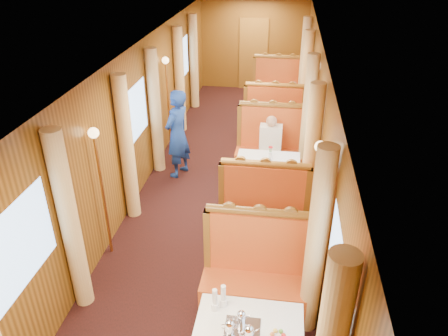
% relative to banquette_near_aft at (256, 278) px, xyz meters
% --- Properties ---
extents(floor, '(3.00, 12.00, 0.01)m').
position_rel_banquette_near_aft_xyz_m(floor, '(-0.75, 2.49, -0.42)').
color(floor, black).
rests_on(floor, ground).
extents(ceiling, '(3.00, 12.00, 0.01)m').
position_rel_banquette_near_aft_xyz_m(ceiling, '(-0.75, 2.49, 2.08)').
color(ceiling, silver).
rests_on(ceiling, wall_left).
extents(wall_far, '(3.00, 0.01, 2.50)m').
position_rel_banquette_near_aft_xyz_m(wall_far, '(-0.75, 8.49, 0.83)').
color(wall_far, brown).
rests_on(wall_far, floor).
extents(wall_left, '(0.01, 12.00, 2.50)m').
position_rel_banquette_near_aft_xyz_m(wall_left, '(-2.25, 2.49, 0.83)').
color(wall_left, brown).
rests_on(wall_left, floor).
extents(wall_right, '(0.01, 12.00, 2.50)m').
position_rel_banquette_near_aft_xyz_m(wall_right, '(0.75, 2.49, 0.83)').
color(wall_right, brown).
rests_on(wall_right, floor).
extents(doorway_far, '(0.80, 0.04, 2.00)m').
position_rel_banquette_near_aft_xyz_m(doorway_far, '(-0.75, 8.46, 0.58)').
color(doorway_far, '#8E5E20').
rests_on(doorway_far, floor).
extents(banquette_near_aft, '(1.30, 0.55, 1.34)m').
position_rel_banquette_near_aft_xyz_m(banquette_near_aft, '(0.00, 0.00, 0.00)').
color(banquette_near_aft, red).
rests_on(banquette_near_aft, floor).
extents(table_mid, '(1.05, 0.72, 0.75)m').
position_rel_banquette_near_aft_xyz_m(table_mid, '(0.00, 2.49, -0.05)').
color(table_mid, white).
rests_on(table_mid, floor).
extents(banquette_mid_fwd, '(1.30, 0.55, 1.34)m').
position_rel_banquette_near_aft_xyz_m(banquette_mid_fwd, '(0.00, 1.47, 0.00)').
color(banquette_mid_fwd, red).
rests_on(banquette_mid_fwd, floor).
extents(banquette_mid_aft, '(1.30, 0.55, 1.34)m').
position_rel_banquette_near_aft_xyz_m(banquette_mid_aft, '(0.00, 3.50, 0.00)').
color(banquette_mid_aft, red).
rests_on(banquette_mid_aft, floor).
extents(table_far, '(1.05, 0.72, 0.75)m').
position_rel_banquette_near_aft_xyz_m(table_far, '(0.00, 5.99, -0.05)').
color(table_far, white).
rests_on(table_far, floor).
extents(banquette_far_fwd, '(1.30, 0.55, 1.34)m').
position_rel_banquette_near_aft_xyz_m(banquette_far_fwd, '(0.00, 4.97, 0.00)').
color(banquette_far_fwd, red).
rests_on(banquette_far_fwd, floor).
extents(banquette_far_aft, '(1.30, 0.55, 1.34)m').
position_rel_banquette_near_aft_xyz_m(banquette_far_aft, '(0.00, 7.00, 0.00)').
color(banquette_far_aft, red).
rests_on(banquette_far_aft, floor).
extents(tea_tray, '(0.34, 0.26, 0.01)m').
position_rel_banquette_near_aft_xyz_m(tea_tray, '(-0.06, -1.05, 0.33)').
color(tea_tray, silver).
rests_on(tea_tray, table_near).
extents(teapot_left, '(0.16, 0.12, 0.12)m').
position_rel_banquette_near_aft_xyz_m(teapot_left, '(-0.18, -1.13, 0.39)').
color(teapot_left, silver).
rests_on(teapot_left, tea_tray).
extents(teapot_right, '(0.19, 0.17, 0.13)m').
position_rel_banquette_near_aft_xyz_m(teapot_right, '(0.01, -1.17, 0.39)').
color(teapot_right, silver).
rests_on(teapot_right, tea_tray).
extents(teapot_back, '(0.17, 0.15, 0.12)m').
position_rel_banquette_near_aft_xyz_m(teapot_back, '(-0.08, -0.99, 0.39)').
color(teapot_back, silver).
rests_on(teapot_back, tea_tray).
extents(fruit_plate, '(0.21, 0.21, 0.05)m').
position_rel_banquette_near_aft_xyz_m(fruit_plate, '(0.28, -1.12, 0.35)').
color(fruit_plate, white).
rests_on(fruit_plate, table_near).
extents(cup_inboard, '(0.08, 0.08, 0.26)m').
position_rel_banquette_near_aft_xyz_m(cup_inboard, '(-0.36, -0.86, 0.43)').
color(cup_inboard, white).
rests_on(cup_inboard, table_near).
extents(cup_outboard, '(0.08, 0.08, 0.26)m').
position_rel_banquette_near_aft_xyz_m(cup_outboard, '(-0.28, -0.79, 0.43)').
color(cup_outboard, white).
rests_on(cup_outboard, table_near).
extents(rose_vase_mid, '(0.06, 0.06, 0.36)m').
position_rel_banquette_near_aft_xyz_m(rose_vase_mid, '(0.03, 2.50, 0.50)').
color(rose_vase_mid, silver).
rests_on(rose_vase_mid, table_mid).
extents(rose_vase_far, '(0.06, 0.06, 0.36)m').
position_rel_banquette_near_aft_xyz_m(rose_vase_far, '(-0.02, 5.98, 0.50)').
color(rose_vase_far, silver).
rests_on(rose_vase_far, table_far).
extents(window_left_near, '(0.01, 1.20, 0.90)m').
position_rel_banquette_near_aft_xyz_m(window_left_near, '(-2.24, -1.01, 1.03)').
color(window_left_near, '#85ADDF').
rests_on(window_left_near, wall_left).
extents(curtain_left_near_b, '(0.22, 0.22, 2.35)m').
position_rel_banquette_near_aft_xyz_m(curtain_left_near_b, '(-2.13, -0.23, 0.75)').
color(curtain_left_near_b, '#E5BC75').
rests_on(curtain_left_near_b, floor).
extents(window_right_near, '(0.01, 1.20, 0.90)m').
position_rel_banquette_near_aft_xyz_m(window_right_near, '(0.74, -1.01, 1.03)').
color(window_right_near, '#85ADDF').
rests_on(window_right_near, wall_right).
extents(curtain_right_near_b, '(0.22, 0.22, 2.35)m').
position_rel_banquette_near_aft_xyz_m(curtain_right_near_b, '(0.63, -0.23, 0.75)').
color(curtain_right_near_b, '#E5BC75').
rests_on(curtain_right_near_b, floor).
extents(window_left_mid, '(0.01, 1.20, 0.90)m').
position_rel_banquette_near_aft_xyz_m(window_left_mid, '(-2.24, 2.49, 1.03)').
color(window_left_mid, '#85ADDF').
rests_on(window_left_mid, wall_left).
extents(curtain_left_mid_a, '(0.22, 0.22, 2.35)m').
position_rel_banquette_near_aft_xyz_m(curtain_left_mid_a, '(-2.13, 1.71, 0.75)').
color(curtain_left_mid_a, '#E5BC75').
rests_on(curtain_left_mid_a, floor).
extents(curtain_left_mid_b, '(0.22, 0.22, 2.35)m').
position_rel_banquette_near_aft_xyz_m(curtain_left_mid_b, '(-2.13, 3.27, 0.75)').
color(curtain_left_mid_b, '#E5BC75').
rests_on(curtain_left_mid_b, floor).
extents(window_right_mid, '(0.01, 1.20, 0.90)m').
position_rel_banquette_near_aft_xyz_m(window_right_mid, '(0.74, 2.49, 1.03)').
color(window_right_mid, '#85ADDF').
rests_on(window_right_mid, wall_right).
extents(curtain_right_mid_a, '(0.22, 0.22, 2.35)m').
position_rel_banquette_near_aft_xyz_m(curtain_right_mid_a, '(0.63, 1.71, 0.75)').
color(curtain_right_mid_a, '#E5BC75').
rests_on(curtain_right_mid_a, floor).
extents(curtain_right_mid_b, '(0.22, 0.22, 2.35)m').
position_rel_banquette_near_aft_xyz_m(curtain_right_mid_b, '(0.63, 3.27, 0.75)').
color(curtain_right_mid_b, '#E5BC75').
rests_on(curtain_right_mid_b, floor).
extents(window_left_far, '(0.01, 1.20, 0.90)m').
position_rel_banquette_near_aft_xyz_m(window_left_far, '(-2.24, 5.99, 1.03)').
color(window_left_far, '#85ADDF').
rests_on(window_left_far, wall_left).
extents(curtain_left_far_a, '(0.22, 0.22, 2.35)m').
position_rel_banquette_near_aft_xyz_m(curtain_left_far_a, '(-2.13, 5.21, 0.75)').
color(curtain_left_far_a, '#E5BC75').
rests_on(curtain_left_far_a, floor).
extents(curtain_left_far_b, '(0.22, 0.22, 2.35)m').
position_rel_banquette_near_aft_xyz_m(curtain_left_far_b, '(-2.13, 6.77, 0.75)').
color(curtain_left_far_b, '#E5BC75').
rests_on(curtain_left_far_b, floor).
extents(window_right_far, '(0.01, 1.20, 0.90)m').
position_rel_banquette_near_aft_xyz_m(window_right_far, '(0.74, 5.99, 1.03)').
color(window_right_far, '#85ADDF').
rests_on(window_right_far, wall_right).
extents(curtain_right_far_a, '(0.22, 0.22, 2.35)m').
position_rel_banquette_near_aft_xyz_m(curtain_right_far_a, '(0.63, 5.21, 0.75)').
color(curtain_right_far_a, '#E5BC75').
rests_on(curtain_right_far_a, floor).
extents(curtain_right_far_b, '(0.22, 0.22, 2.35)m').
position_rel_banquette_near_aft_xyz_m(curtain_right_far_b, '(0.63, 6.77, 0.75)').
color(curtain_right_far_b, '#E5BC75').
rests_on(curtain_right_far_b, floor).
extents(sconce_left_fore, '(0.14, 0.14, 1.95)m').
position_rel_banquette_near_aft_xyz_m(sconce_left_fore, '(-2.15, 0.74, 0.96)').
color(sconce_left_fore, '#BF8C3F').
rests_on(sconce_left_fore, floor).
extents(sconce_right_fore, '(0.14, 0.14, 1.95)m').
position_rel_banquette_near_aft_xyz_m(sconce_right_fore, '(0.65, 0.74, 0.96)').
color(sconce_right_fore, '#BF8C3F').
rests_on(sconce_right_fore, floor).
extents(sconce_left_aft, '(0.14, 0.14, 1.95)m').
position_rel_banquette_near_aft_xyz_m(sconce_left_aft, '(-2.15, 4.24, 0.96)').
color(sconce_left_aft, '#BF8C3F').
rests_on(sconce_left_aft, floor).
extents(sconce_right_aft, '(0.14, 0.14, 1.95)m').
position_rel_banquette_near_aft_xyz_m(sconce_right_aft, '(0.65, 4.24, 0.96)').
color(sconce_right_aft, '#BF8C3F').
rests_on(sconce_right_aft, floor).
extents(steward, '(0.60, 0.71, 1.67)m').
position_rel_banquette_near_aft_xyz_m(steward, '(-1.70, 3.12, 0.41)').
color(steward, navy).
rests_on(steward, floor).
extents(passenger, '(0.40, 0.44, 0.76)m').
position_rel_banquette_near_aft_xyz_m(passenger, '(-0.00, 3.26, 0.32)').
color(passenger, beige).
rests_on(passenger, banquette_mid_aft).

